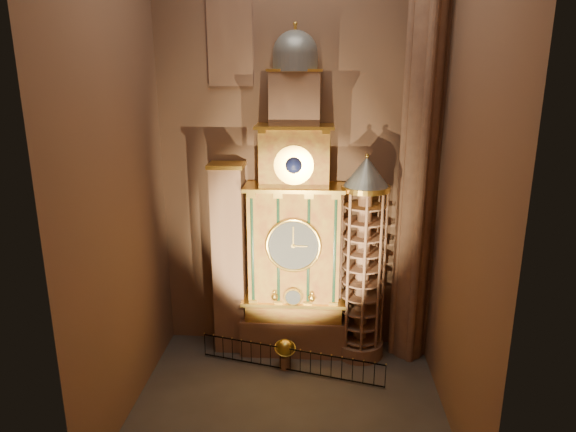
# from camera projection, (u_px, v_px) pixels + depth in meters

# --- Properties ---
(floor) EXTENTS (14.00, 14.00, 0.00)m
(floor) POSITION_uv_depth(u_px,v_px,m) (288.00, 406.00, 23.26)
(floor) COLOR #383330
(floor) RESTS_ON ground
(wall_back) EXTENTS (22.00, 0.00, 22.00)m
(wall_back) POSITION_uv_depth(u_px,v_px,m) (296.00, 145.00, 26.00)
(wall_back) COLOR brown
(wall_back) RESTS_ON floor
(wall_left) EXTENTS (0.00, 22.00, 22.00)m
(wall_left) POSITION_uv_depth(u_px,v_px,m) (115.00, 164.00, 20.68)
(wall_left) COLOR brown
(wall_left) RESTS_ON floor
(wall_right) EXTENTS (0.00, 22.00, 22.00)m
(wall_right) POSITION_uv_depth(u_px,v_px,m) (469.00, 168.00, 19.80)
(wall_right) COLOR brown
(wall_right) RESTS_ON floor
(astronomical_clock) EXTENTS (5.60, 2.41, 16.70)m
(astronomical_clock) POSITION_uv_depth(u_px,v_px,m) (294.00, 232.00, 26.19)
(astronomical_clock) COLOR #8C634C
(astronomical_clock) RESTS_ON floor
(portrait_tower) EXTENTS (1.80, 1.60, 10.20)m
(portrait_tower) POSITION_uv_depth(u_px,v_px,m) (230.00, 259.00, 26.84)
(portrait_tower) COLOR #8C634C
(portrait_tower) RESTS_ON floor
(stair_turret) EXTENTS (2.50, 2.50, 10.80)m
(stair_turret) POSITION_uv_depth(u_px,v_px,m) (363.00, 262.00, 26.11)
(stair_turret) COLOR #8C634C
(stair_turret) RESTS_ON floor
(gothic_pier) EXTENTS (2.04, 2.04, 22.00)m
(gothic_pier) POSITION_uv_depth(u_px,v_px,m) (421.00, 149.00, 24.66)
(gothic_pier) COLOR #8C634C
(gothic_pier) RESTS_ON floor
(stained_glass_window) EXTENTS (2.20, 0.14, 5.20)m
(stained_glass_window) POSITION_uv_depth(u_px,v_px,m) (230.00, 30.00, 24.61)
(stained_glass_window) COLOR navy
(stained_glass_window) RESTS_ON wall_back
(celestial_globe) EXTENTS (1.27, 1.22, 1.59)m
(celestial_globe) POSITION_uv_depth(u_px,v_px,m) (285.00, 351.00, 25.96)
(celestial_globe) COLOR #8C634C
(celestial_globe) RESTS_ON floor
(iron_railing) EXTENTS (9.21, 2.40, 1.23)m
(iron_railing) POSITION_uv_depth(u_px,v_px,m) (290.00, 360.00, 25.70)
(iron_railing) COLOR black
(iron_railing) RESTS_ON floor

